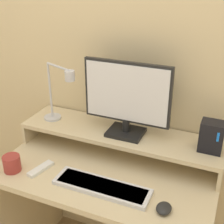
{
  "coord_description": "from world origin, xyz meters",
  "views": [
    {
      "loc": [
        0.52,
        -0.84,
        1.69
      ],
      "look_at": [
        0.01,
        0.33,
        1.07
      ],
      "focal_mm": 50.0,
      "sensor_mm": 36.0,
      "label": 1
    }
  ],
  "objects": [
    {
      "name": "mouse",
      "position": [
        0.33,
        0.13,
        0.79
      ],
      "size": [
        0.06,
        0.08,
        0.03
      ],
      "color": "black",
      "rests_on": "desk"
    },
    {
      "name": "router_dock",
      "position": [
        0.45,
        0.47,
        0.97
      ],
      "size": [
        0.11,
        0.08,
        0.15
      ],
      "color": "black",
      "rests_on": "monitor_shelf"
    },
    {
      "name": "wall_back",
      "position": [
        0.0,
        0.64,
        1.25
      ],
      "size": [
        6.0,
        0.05,
        2.5
      ],
      "color": "beige",
      "rests_on": "ground_plane"
    },
    {
      "name": "monitor_shelf",
      "position": [
        0.0,
        0.47,
        0.88
      ],
      "size": [
        1.05,
        0.27,
        0.12
      ],
      "color": "beige",
      "rests_on": "desk"
    },
    {
      "name": "monitor",
      "position": [
        0.04,
        0.46,
        1.1
      ],
      "size": [
        0.44,
        0.15,
        0.38
      ],
      "color": "black",
      "rests_on": "monitor_shelf"
    },
    {
      "name": "desk_lamp",
      "position": [
        -0.33,
        0.43,
        1.07
      ],
      "size": [
        0.24,
        0.14,
        0.33
      ],
      "color": "silver",
      "rests_on": "monitor_shelf"
    },
    {
      "name": "keyboard",
      "position": [
        0.04,
        0.16,
        0.79
      ],
      "size": [
        0.44,
        0.13,
        0.02
      ],
      "color": "silver",
      "rests_on": "desk"
    },
    {
      "name": "desk",
      "position": [
        0.0,
        0.3,
        0.53
      ],
      "size": [
        1.05,
        0.6,
        0.78
      ],
      "color": "beige",
      "rests_on": "ground_plane"
    },
    {
      "name": "mug",
      "position": [
        -0.41,
        0.11,
        0.82
      ],
      "size": [
        0.08,
        0.08,
        0.08
      ],
      "color": "#9E332D",
      "rests_on": "desk"
    },
    {
      "name": "remote_control",
      "position": [
        -0.29,
        0.16,
        0.79
      ],
      "size": [
        0.07,
        0.15,
        0.02
      ],
      "color": "white",
      "rests_on": "desk"
    }
  ]
}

